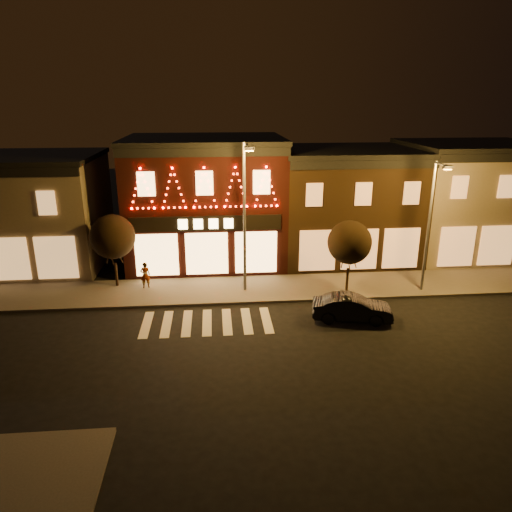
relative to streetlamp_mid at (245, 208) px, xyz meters
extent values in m
plane|color=black|center=(-2.19, -7.52, -5.05)|extent=(120.00, 120.00, 0.00)
cube|color=#47423D|center=(-0.19, 0.48, -4.98)|extent=(44.00, 4.00, 0.15)
cube|color=#7E725A|center=(-15.19, 6.48, -1.55)|extent=(12.00, 8.00, 7.00)
cube|color=#330E0B|center=(-2.19, 6.48, -1.05)|extent=(10.00, 8.00, 8.00)
cube|color=black|center=(-2.19, 6.48, 3.10)|extent=(10.20, 8.20, 0.30)
cube|color=black|center=(-2.19, 2.43, 2.70)|extent=(10.00, 0.25, 0.50)
cube|color=black|center=(-2.19, 2.38, -1.45)|extent=(9.00, 0.15, 0.90)
cube|color=#FFD87F|center=(-2.19, 2.28, -1.45)|extent=(3.40, 0.08, 0.60)
cube|color=#362413|center=(7.31, 6.48, -1.45)|extent=(9.00, 8.00, 7.20)
cube|color=black|center=(7.31, 6.48, 2.30)|extent=(9.20, 8.20, 0.30)
cube|color=black|center=(7.31, 2.43, 1.90)|extent=(9.00, 0.25, 0.50)
cube|color=#7E725A|center=(16.31, 6.48, -1.30)|extent=(9.00, 8.00, 7.50)
cube|color=black|center=(16.31, 6.48, 2.60)|extent=(9.20, 8.20, 0.30)
cube|color=black|center=(16.31, 2.43, 2.20)|extent=(9.00, 0.25, 0.50)
cylinder|color=#59595E|center=(-0.02, 0.25, -0.73)|extent=(0.17, 0.17, 8.35)
cylinder|color=#59595E|center=(0.06, -0.58, 3.35)|extent=(0.26, 1.67, 0.10)
cube|color=#59595E|center=(0.14, -1.42, 3.29)|extent=(0.55, 0.34, 0.19)
cube|color=orange|center=(0.14, -1.42, 3.18)|extent=(0.41, 0.25, 0.05)
cylinder|color=#59595E|center=(10.16, -0.62, -1.21)|extent=(0.15, 0.15, 7.37)
cylinder|color=#59595E|center=(10.13, -1.36, 2.38)|extent=(0.15, 1.48, 0.09)
cube|color=#59595E|center=(10.10, -2.09, 2.33)|extent=(0.47, 0.28, 0.17)
cube|color=orange|center=(10.10, -2.09, 2.23)|extent=(0.36, 0.20, 0.05)
cylinder|color=black|center=(-7.51, 1.58, -4.20)|extent=(0.16, 0.16, 1.40)
sphere|color=black|center=(-7.51, 1.58, -1.91)|extent=(2.56, 2.56, 2.56)
cylinder|color=black|center=(5.81, -0.37, -4.23)|extent=(0.15, 0.15, 1.35)
sphere|color=black|center=(5.81, -0.37, -2.02)|extent=(2.46, 2.46, 2.46)
imported|color=black|center=(5.10, -3.89, -4.40)|extent=(4.16, 2.11, 1.31)
imported|color=gray|center=(-5.77, 1.11, -4.13)|extent=(0.61, 0.44, 1.55)
camera|label=1|loc=(-1.69, -25.40, 5.68)|focal=33.64mm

